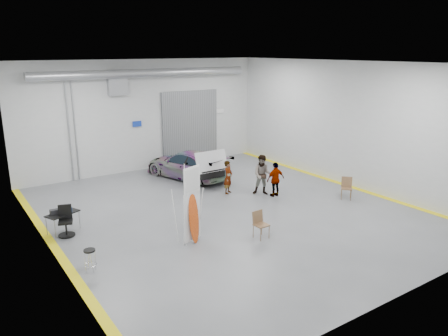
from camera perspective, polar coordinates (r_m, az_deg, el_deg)
ground at (r=18.27m, az=0.44°, el=-5.59°), size 16.00×16.00×0.00m
room_shell at (r=19.22m, az=-2.72°, el=8.00°), size 14.02×16.18×6.01m
sedan_car at (r=22.73m, az=-4.79°, el=0.46°), size 3.29×5.28×1.43m
person_a at (r=20.21m, az=0.54°, el=-1.20°), size 0.68×0.62×1.56m
person_b at (r=20.09m, az=5.08°, el=-0.89°), size 1.15×1.13×1.87m
person_c at (r=19.93m, az=6.75°, el=-1.48°), size 0.95×0.45×1.60m
surfboard_display at (r=14.94m, az=-4.31°, el=-5.68°), size 0.79×0.41×2.90m
folding_chair_near at (r=15.70m, az=4.85°, el=-8.06°), size 0.49×0.50×0.97m
folding_chair_far at (r=20.33m, az=15.64°, el=-3.08°), size 0.64×0.74×0.98m
shop_stool at (r=14.01m, az=-17.07°, el=-11.50°), size 0.37×0.37×0.72m
work_table at (r=17.04m, az=-20.58°, el=-5.57°), size 1.29×0.99×0.95m
office_chair at (r=16.77m, az=-20.04°, el=-6.75°), size 0.61×0.64×1.10m
trunk_lid at (r=20.71m, az=-1.83°, el=1.12°), size 1.66×1.01×0.04m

